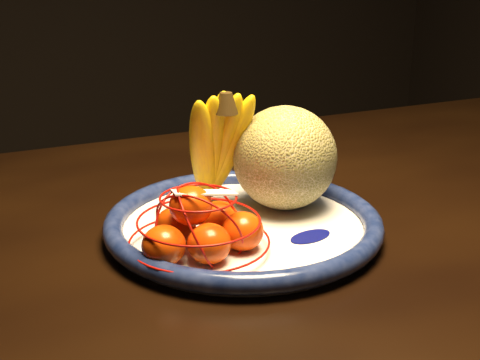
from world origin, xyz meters
name	(u,v)px	position (x,y,z in m)	size (l,w,h in m)	color
dining_table	(356,239)	(0.05, -0.09, 0.63)	(1.41, 0.85, 0.70)	black
fruit_bowl	(243,224)	(-0.17, -0.16, 0.72)	(0.35, 0.35, 0.03)	white
cantaloupe	(285,158)	(-0.10, -0.12, 0.79)	(0.14, 0.14, 0.14)	olive
banana_bunch	(216,144)	(-0.18, -0.09, 0.81)	(0.12, 0.11, 0.18)	#FFCC04
mandarin_bag	(200,228)	(-0.25, -0.20, 0.75)	(0.18, 0.18, 0.10)	#FF4007
price_tag	(204,192)	(-0.24, -0.20, 0.79)	(0.07, 0.03, 0.00)	white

